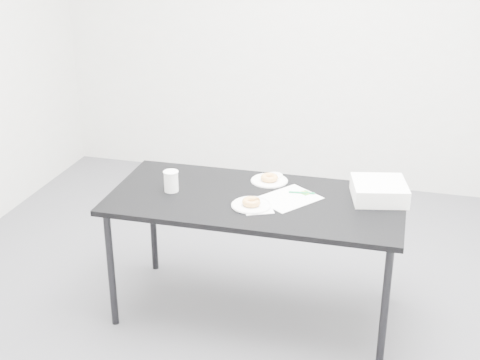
% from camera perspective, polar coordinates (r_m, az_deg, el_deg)
% --- Properties ---
extents(floor, '(4.00, 4.00, 0.00)m').
position_cam_1_polar(floor, '(4.18, -1.20, -10.17)').
color(floor, '#49494E').
rests_on(floor, ground).
extents(wall_back, '(4.00, 0.02, 2.70)m').
position_cam_1_polar(wall_back, '(5.52, 4.69, 13.21)').
color(wall_back, silver).
rests_on(wall_back, floor).
extents(table, '(1.65, 0.79, 0.75)m').
position_cam_1_polar(table, '(3.74, 1.34, -2.34)').
color(table, black).
rests_on(table, floor).
extents(scorecard, '(0.39, 0.40, 0.00)m').
position_cam_1_polar(scorecard, '(3.72, 4.17, -1.57)').
color(scorecard, white).
rests_on(scorecard, table).
extents(logo_patch, '(0.07, 0.07, 0.00)m').
position_cam_1_polar(logo_patch, '(3.79, 5.61, -1.10)').
color(logo_patch, green).
rests_on(logo_patch, scorecard).
extents(pen, '(0.15, 0.03, 0.01)m').
position_cam_1_polar(pen, '(3.78, 5.29, -1.08)').
color(pen, '#0B8144').
rests_on(pen, scorecard).
extents(napkin, '(0.20, 0.20, 0.00)m').
position_cam_1_polar(napkin, '(3.59, 1.53, -2.42)').
color(napkin, white).
rests_on(napkin, table).
extents(plate_near, '(0.22, 0.22, 0.01)m').
position_cam_1_polar(plate_near, '(3.62, 0.99, -2.16)').
color(plate_near, white).
rests_on(plate_near, napkin).
extents(donut_near, '(0.13, 0.13, 0.03)m').
position_cam_1_polar(donut_near, '(3.61, 0.99, -1.88)').
color(donut_near, '#E18747').
rests_on(donut_near, plate_near).
extents(plate_far, '(0.22, 0.22, 0.01)m').
position_cam_1_polar(plate_far, '(3.93, 2.51, -0.06)').
color(plate_far, white).
rests_on(plate_far, table).
extents(donut_far, '(0.11, 0.11, 0.03)m').
position_cam_1_polar(donut_far, '(3.93, 2.52, 0.21)').
color(donut_far, '#E18747').
rests_on(donut_far, plate_far).
extents(coffee_cup, '(0.08, 0.08, 0.12)m').
position_cam_1_polar(coffee_cup, '(3.80, -5.90, -0.09)').
color(coffee_cup, white).
rests_on(coffee_cup, table).
extents(cup_lid, '(0.09, 0.09, 0.01)m').
position_cam_1_polar(cup_lid, '(4.00, 2.99, 0.37)').
color(cup_lid, white).
rests_on(cup_lid, table).
extents(bakery_box, '(0.35, 0.35, 0.10)m').
position_cam_1_polar(bakery_box, '(3.77, 11.79, -0.88)').
color(bakery_box, white).
rests_on(bakery_box, table).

